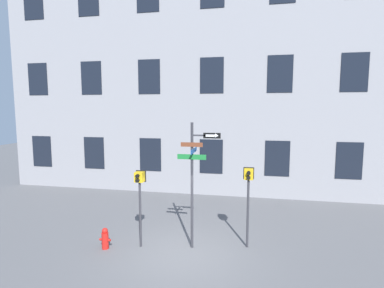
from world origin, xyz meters
The scene contains 6 objects.
ground_plane centered at (0.00, 0.00, 0.00)m, with size 60.00×60.00×0.00m, color #515154.
building_facade centered at (0.00, 7.20, 6.42)m, with size 24.00×0.63×12.84m.
street_sign_pole centered at (0.27, 0.61, 2.52)m, with size 1.41×0.95×4.24m.
pedestrian_signal_left centered at (-1.54, 0.33, 2.01)m, with size 0.35×0.40×2.62m.
pedestrian_signal_right centered at (2.02, 0.99, 2.11)m, with size 0.35×0.40×2.73m.
fire_hydrant centered at (-2.66, -0.04, 0.35)m, with size 0.39×0.23×0.72m.
Camera 1 is at (2.07, -8.89, 4.66)m, focal length 28.00 mm.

